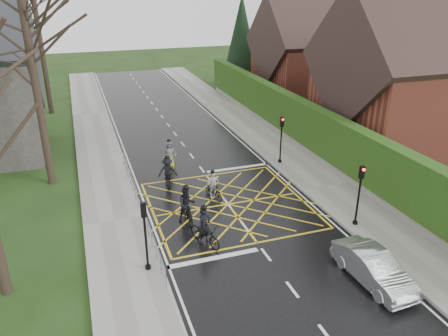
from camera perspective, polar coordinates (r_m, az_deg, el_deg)
ground at (r=23.60m, az=0.53°, el=-4.76°), size 120.00×120.00×0.00m
road at (r=23.59m, az=0.53°, el=-4.75°), size 9.00×80.00×0.01m
sidewalk_right at (r=25.99m, az=13.11°, el=-2.47°), size 3.00×80.00×0.15m
sidewalk_left at (r=22.52m, az=-14.12°, el=-6.79°), size 3.00×80.00×0.15m
stone_wall at (r=31.46m, az=10.24°, el=2.90°), size 0.50×38.00×0.70m
hedge at (r=30.90m, az=10.47°, el=5.94°), size 0.90×38.00×2.80m
house_near at (r=32.74m, az=23.51°, el=10.15°), size 11.80×9.80×11.30m
house_far at (r=43.98m, az=11.20°, el=14.00°), size 9.80×8.80×10.30m
conifer at (r=49.34m, az=2.29°, el=16.10°), size 4.60×4.60×10.00m
tree_near at (r=25.90m, az=-24.10°, el=14.28°), size 9.24×9.24×11.44m
tree_mid at (r=33.85m, az=-25.24°, el=17.00°), size 10.08×10.08×12.48m
tree_far at (r=41.87m, az=-23.06°, el=16.14°), size 8.40×8.40×10.40m
railing_south at (r=19.27m, az=-9.19°, el=-9.38°), size 0.05×5.04×1.03m
railing_north at (r=25.87m, az=-12.24°, el=-0.77°), size 0.05×6.04×1.03m
traffic_light_ne at (r=28.33m, az=7.45°, el=3.61°), size 0.24×0.31×3.21m
traffic_light_se at (r=21.75m, az=17.18°, el=-3.54°), size 0.24×0.31×3.21m
traffic_light_sw at (r=17.92m, az=-10.20°, el=-8.87°), size 0.24×0.31×3.21m
cyclist_rear at (r=19.98m, az=-2.51°, el=-8.27°), size 1.44×2.13×1.96m
cyclist_back at (r=21.74m, az=-4.84°, el=-5.20°), size 0.89×1.99×1.99m
cyclist_mid at (r=25.66m, az=-7.32°, el=-0.86°), size 1.21×2.01×1.87m
cyclist_front at (r=23.97m, az=-1.44°, el=-2.63°), size 0.98×1.76×1.70m
cyclist_lead at (r=28.43m, az=-7.09°, el=1.48°), size 0.83×1.89×1.83m
car at (r=18.64m, az=18.91°, el=-12.22°), size 1.56×3.98×1.29m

